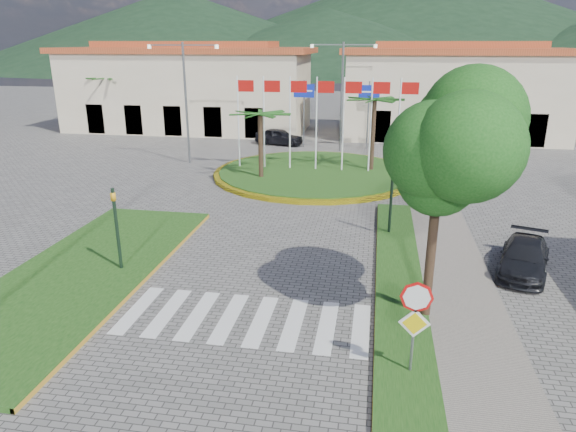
% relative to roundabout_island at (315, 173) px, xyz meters
% --- Properties ---
extents(ground, '(160.00, 160.00, 0.00)m').
position_rel_roundabout_island_xyz_m(ground, '(-0.00, -22.00, -0.18)').
color(ground, '#615E5C').
rests_on(ground, ground).
extents(sidewalk_right, '(4.00, 28.00, 0.15)m').
position_rel_roundabout_island_xyz_m(sidewalk_right, '(6.00, -20.00, -0.10)').
color(sidewalk_right, gray).
rests_on(sidewalk_right, ground).
extents(verge_right, '(1.60, 28.00, 0.18)m').
position_rel_roundabout_island_xyz_m(verge_right, '(4.80, -20.00, -0.09)').
color(verge_right, '#174413').
rests_on(verge_right, ground).
extents(median_left, '(5.00, 14.00, 0.18)m').
position_rel_roundabout_island_xyz_m(median_left, '(-6.50, -16.00, -0.09)').
color(median_left, '#174413').
rests_on(median_left, ground).
extents(crosswalk, '(8.00, 3.00, 0.01)m').
position_rel_roundabout_island_xyz_m(crosswalk, '(-0.00, -18.00, -0.17)').
color(crosswalk, silver).
rests_on(crosswalk, ground).
extents(roundabout_island, '(12.70, 12.70, 6.00)m').
position_rel_roundabout_island_xyz_m(roundabout_island, '(0.00, 0.00, 0.00)').
color(roundabout_island, yellow).
rests_on(roundabout_island, ground).
extents(stop_sign, '(0.80, 0.11, 2.65)m').
position_rel_roundabout_island_xyz_m(stop_sign, '(4.90, -20.04, 1.61)').
color(stop_sign, slate).
rests_on(stop_sign, ground).
extents(deciduous_tree, '(3.60, 3.60, 6.80)m').
position_rel_roundabout_island_xyz_m(deciduous_tree, '(5.50, -17.00, 5.00)').
color(deciduous_tree, black).
rests_on(deciduous_tree, ground).
extents(traffic_light_left, '(0.15, 0.18, 3.20)m').
position_rel_roundabout_island_xyz_m(traffic_light_left, '(-5.20, -15.50, 1.77)').
color(traffic_light_left, black).
rests_on(traffic_light_left, ground).
extents(traffic_light_right, '(0.15, 0.18, 3.20)m').
position_rel_roundabout_island_xyz_m(traffic_light_right, '(4.50, -10.00, 1.77)').
color(traffic_light_right, black).
rests_on(traffic_light_right, ground).
extents(traffic_light_far, '(0.18, 0.15, 3.20)m').
position_rel_roundabout_island_xyz_m(traffic_light_far, '(8.00, 4.00, 1.77)').
color(traffic_light_far, black).
rests_on(traffic_light_far, ground).
extents(direction_sign_west, '(1.60, 0.14, 5.20)m').
position_rel_roundabout_island_xyz_m(direction_sign_west, '(-2.00, 8.97, 3.35)').
color(direction_sign_west, slate).
rests_on(direction_sign_west, ground).
extents(direction_sign_east, '(1.60, 0.14, 5.20)m').
position_rel_roundabout_island_xyz_m(direction_sign_east, '(3.00, 8.97, 3.35)').
color(direction_sign_east, slate).
rests_on(direction_sign_east, ground).
extents(street_lamp_centre, '(4.80, 0.16, 8.00)m').
position_rel_roundabout_island_xyz_m(street_lamp_centre, '(1.00, 8.00, 4.32)').
color(street_lamp_centre, slate).
rests_on(street_lamp_centre, ground).
extents(street_lamp_west, '(4.80, 0.16, 8.00)m').
position_rel_roundabout_island_xyz_m(street_lamp_west, '(-9.00, 2.00, 4.32)').
color(street_lamp_west, slate).
rests_on(street_lamp_west, ground).
extents(building_left, '(23.32, 9.54, 8.05)m').
position_rel_roundabout_island_xyz_m(building_left, '(-14.00, 16.00, 3.73)').
color(building_left, beige).
rests_on(building_left, ground).
extents(building_right, '(19.08, 9.54, 8.05)m').
position_rel_roundabout_island_xyz_m(building_right, '(10.00, 16.00, 3.73)').
color(building_right, beige).
rests_on(building_right, ground).
extents(hill_far_west, '(140.00, 140.00, 22.00)m').
position_rel_roundabout_island_xyz_m(hill_far_west, '(-55.00, 118.00, 10.82)').
color(hill_far_west, black).
rests_on(hill_far_west, ground).
extents(hill_far_mid, '(180.00, 180.00, 30.00)m').
position_rel_roundabout_island_xyz_m(hill_far_mid, '(15.00, 138.00, 14.82)').
color(hill_far_mid, black).
rests_on(hill_far_mid, ground).
extents(hill_near_back, '(110.00, 110.00, 16.00)m').
position_rel_roundabout_island_xyz_m(hill_near_back, '(-10.00, 108.00, 7.82)').
color(hill_near_back, black).
rests_on(hill_near_back, ground).
extents(white_van, '(4.69, 3.25, 1.19)m').
position_rel_roundabout_island_xyz_m(white_van, '(-14.93, 14.81, 0.42)').
color(white_van, white).
rests_on(white_van, ground).
extents(car_dark_a, '(4.13, 2.35, 1.33)m').
position_rel_roundabout_island_xyz_m(car_dark_a, '(-4.10, 9.59, 0.49)').
color(car_dark_a, black).
rests_on(car_dark_a, ground).
extents(car_dark_b, '(3.41, 1.87, 1.07)m').
position_rel_roundabout_island_xyz_m(car_dark_b, '(8.96, 9.73, 0.36)').
color(car_dark_b, black).
rests_on(car_dark_b, ground).
extents(car_side_right, '(2.73, 4.26, 1.15)m').
position_rel_roundabout_island_xyz_m(car_side_right, '(9.29, -12.93, 0.40)').
color(car_side_right, black).
rests_on(car_side_right, ground).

